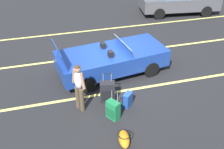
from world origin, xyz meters
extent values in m
plane|color=black|center=(0.00, 0.00, 0.00)|extent=(80.00, 80.00, 0.00)
cube|color=#EAE066|center=(0.00, -1.29, 0.00)|extent=(18.00, 0.12, 0.01)
cube|color=#EAE066|center=(0.00, 1.41, 0.00)|extent=(18.00, 0.12, 0.01)
cube|color=#EAE066|center=(0.00, 4.11, 0.00)|extent=(18.00, 0.12, 0.01)
cube|color=navy|center=(0.00, 0.00, 0.62)|extent=(4.31, 2.32, 0.64)
cube|color=navy|center=(1.42, 0.20, 0.51)|extent=(1.54, 1.84, 0.38)
cube|color=slate|center=(0.51, 0.07, 1.09)|extent=(0.40, 1.56, 0.31)
cube|color=black|center=(-0.26, 0.34, 1.05)|extent=(0.19, 0.24, 0.22)
cube|color=black|center=(-0.15, -0.39, 1.05)|extent=(0.19, 0.24, 0.22)
cube|color=navy|center=(-1.93, -0.28, 1.22)|extent=(0.41, 1.51, 0.62)
cylinder|color=black|center=(1.14, 0.98, 0.30)|extent=(0.63, 0.30, 0.60)
cylinder|color=black|center=(1.37, -0.62, 0.30)|extent=(0.63, 0.30, 0.60)
cylinder|color=black|center=(-1.37, 0.62, 0.30)|extent=(0.63, 0.30, 0.60)
cylinder|color=black|center=(-1.14, -0.98, 0.30)|extent=(0.63, 0.30, 0.60)
cube|color=black|center=(-0.59, -1.66, 0.37)|extent=(0.53, 0.39, 0.74)
cube|color=black|center=(-0.63, -1.81, 0.31)|extent=(0.38, 0.11, 0.41)
cylinder|color=gray|center=(-0.45, -1.62, 0.89)|extent=(0.02, 0.02, 0.29)
cylinder|color=gray|center=(-0.70, -1.55, 0.89)|extent=(0.02, 0.02, 0.29)
cylinder|color=black|center=(-0.58, -1.59, 1.03)|extent=(0.26, 0.09, 0.03)
sphere|color=black|center=(-0.41, -1.60, 0.02)|extent=(0.04, 0.04, 0.04)
sphere|color=black|center=(-0.73, -1.52, 0.02)|extent=(0.04, 0.04, 0.04)
cube|color=#19723F|center=(-0.63, -2.52, 0.31)|extent=(0.42, 0.47, 0.62)
cube|color=#13562F|center=(-0.74, -2.59, 0.26)|extent=(0.19, 0.28, 0.34)
cylinder|color=gray|center=(-0.52, -2.57, 0.80)|extent=(0.03, 0.03, 0.36)
cylinder|color=gray|center=(-0.64, -2.39, 0.80)|extent=(0.03, 0.03, 0.36)
cylinder|color=black|center=(-0.58, -2.48, 0.98)|extent=(0.14, 0.20, 0.03)
sphere|color=black|center=(-0.48, -2.58, 0.02)|extent=(0.04, 0.04, 0.04)
sphere|color=black|center=(-0.63, -2.35, 0.02)|extent=(0.04, 0.04, 0.04)
cube|color=#1E479E|center=(-0.03, -2.09, 0.25)|extent=(0.38, 0.38, 0.50)
sphere|color=black|center=(-0.07, -2.23, 0.02)|extent=(0.04, 0.04, 0.04)
sphere|color=black|center=(0.11, -2.06, 0.02)|extent=(0.04, 0.04, 0.04)
ellipsoid|color=orange|center=(-0.61, -3.57, 0.15)|extent=(0.40, 0.68, 0.30)
torus|color=black|center=(-0.61, -3.57, 0.33)|extent=(0.43, 0.43, 0.02)
cylinder|color=#4C3F2D|center=(-1.59, -1.75, 0.41)|extent=(0.21, 0.21, 0.82)
cylinder|color=#4C3F2D|center=(-1.48, -1.92, 0.41)|extent=(0.21, 0.21, 0.82)
ellipsoid|color=silver|center=(-1.54, -1.83, 1.12)|extent=(0.35, 0.39, 0.60)
sphere|color=#A37556|center=(-1.54, -1.83, 1.51)|extent=(0.21, 0.21, 0.21)
sphere|color=#472D19|center=(-1.54, -1.83, 1.56)|extent=(0.18, 0.18, 0.18)
cylinder|color=#A37556|center=(-1.64, -1.66, 1.19)|extent=(0.18, 0.21, 0.53)
cylinder|color=#A37556|center=(-1.43, -2.01, 1.19)|extent=(0.18, 0.21, 0.53)
cube|color=#4C4C51|center=(5.52, 5.34, 0.67)|extent=(4.69, 2.36, 0.70)
cylinder|color=black|center=(7.01, 5.98, 0.32)|extent=(0.66, 0.30, 0.64)
cylinder|color=black|center=(6.80, 4.34, 0.32)|extent=(0.66, 0.30, 0.64)
cylinder|color=black|center=(4.24, 6.34, 0.32)|extent=(0.66, 0.30, 0.64)
cylinder|color=black|center=(4.03, 4.69, 0.32)|extent=(0.66, 0.30, 0.64)
camera|label=1|loc=(-2.22, -8.31, 5.59)|focal=41.81mm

